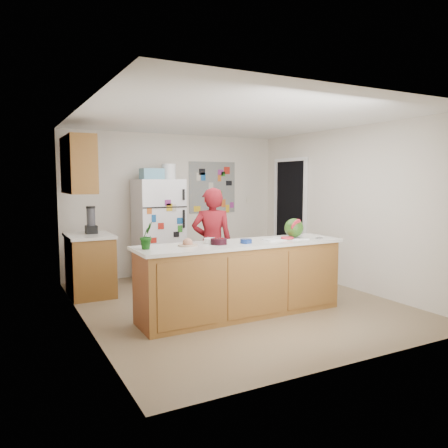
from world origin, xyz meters
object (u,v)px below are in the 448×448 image
refrigerator (158,230)px  cherry_bowl (219,241)px  watermelon (294,228)px  person (212,244)px

refrigerator → cherry_bowl: refrigerator is taller
refrigerator → watermelon: size_ratio=6.74×
person → watermelon: person is taller
refrigerator → person: bearing=-80.2°
refrigerator → watermelon: 2.61m
watermelon → refrigerator: bearing=114.0°
person → refrigerator: bearing=-56.3°
person → cherry_bowl: person is taller
refrigerator → cherry_bowl: (-0.07, -2.39, 0.11)m
watermelon → cherry_bowl: bearing=-179.1°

